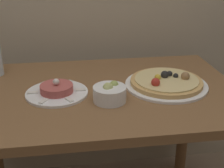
# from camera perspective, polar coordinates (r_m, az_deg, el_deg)

# --- Properties ---
(dining_table) EXTENTS (1.15, 0.72, 0.72)m
(dining_table) POSITION_cam_1_polar(r_m,az_deg,el_deg) (1.30, -2.77, -5.38)
(dining_table) COLOR brown
(dining_table) RESTS_ON ground_plane
(pizza_plate) EXTENTS (0.34, 0.34, 0.06)m
(pizza_plate) POSITION_cam_1_polar(r_m,az_deg,el_deg) (1.29, 9.91, 0.29)
(pizza_plate) COLOR white
(pizza_plate) RESTS_ON dining_table
(tartare_plate) EXTENTS (0.24, 0.24, 0.06)m
(tartare_plate) POSITION_cam_1_polar(r_m,az_deg,el_deg) (1.22, -10.07, -1.24)
(tartare_plate) COLOR white
(tartare_plate) RESTS_ON dining_table
(small_bowl) EXTENTS (0.12, 0.12, 0.07)m
(small_bowl) POSITION_cam_1_polar(r_m,az_deg,el_deg) (1.14, -0.43, -1.68)
(small_bowl) COLOR white
(small_bowl) RESTS_ON dining_table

